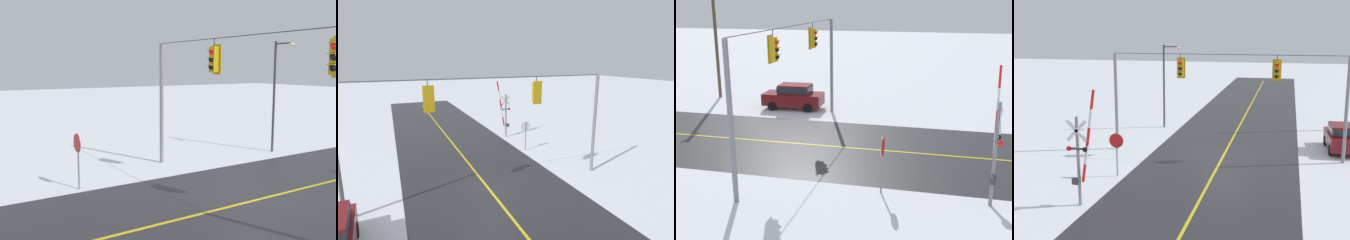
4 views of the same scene
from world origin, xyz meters
The scene contains 4 objects.
ground_plane centered at (0.00, 0.00, 0.00)m, with size 160.00×160.00×0.00m, color white.
signal_span centered at (0.05, -0.01, 4.05)m, with size 14.20×0.47×6.22m.
stop_sign centered at (-4.93, -5.29, 1.71)m, with size 0.80×0.09×2.35m.
streetlamp_near centered at (-5.59, 7.04, 3.92)m, with size 1.39×0.28×6.50m.
Camera 1 is at (10.24, -10.55, 5.01)m, focal length 41.77 mm.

